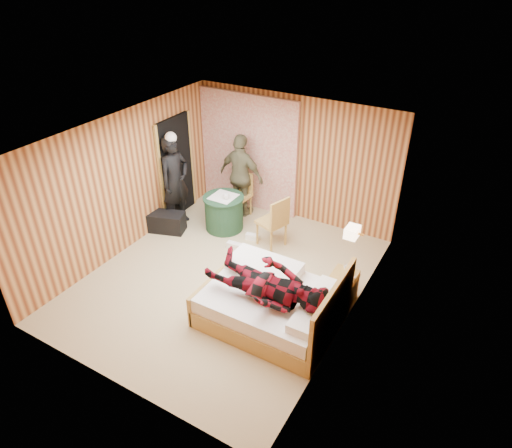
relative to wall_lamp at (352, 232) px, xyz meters
The scene contains 23 objects.
floor 2.36m from the wall_lamp, 166.83° to the right, with size 4.20×5.00×0.01m, color tan.
ceiling 2.31m from the wall_lamp, 166.83° to the right, with size 4.20×5.00×0.01m, color white.
wall_back 2.81m from the wall_lamp, 133.17° to the left, with size 4.20×0.02×2.50m, color tan.
wall_left 4.05m from the wall_lamp, behind, with size 0.02×5.00×2.50m, color tan.
wall_right 0.49m from the wall_lamp, 68.55° to the right, with size 0.02×5.00×2.50m, color tan.
curtain 3.53m from the wall_lamp, 145.89° to the left, with size 2.20×0.08×2.40m, color beige.
doorway 4.10m from the wall_lamp, 166.59° to the left, with size 0.06×0.90×2.05m, color black.
wall_lamp is the anchor object (origin of this frame).
bed 1.57m from the wall_lamp, 131.36° to the right, with size 1.95×1.49×1.02m.
nightstand 1.04m from the wall_lamp, 150.50° to the right, with size 0.39×0.53×0.51m.
round_table 3.12m from the wall_lamp, 162.41° to the left, with size 0.79×0.79×0.70m.
chair_far 3.31m from the wall_lamp, 151.55° to the left, with size 0.44×0.44×0.93m.
chair_near 1.99m from the wall_lamp, 153.95° to the left, with size 0.58×0.58×1.02m.
duffel_bag 3.92m from the wall_lamp, behind, with size 0.68×0.36×0.39m, color black.
sneaker_left 2.61m from the wall_lamp, 159.18° to the left, with size 0.26×0.10×0.11m, color white.
sneaker_right 2.62m from the wall_lamp, behind, with size 0.28×0.11×0.12m, color white.
woman_standing 3.85m from the wall_lamp, behind, with size 0.67×0.44×1.82m, color black.
man_at_table 3.27m from the wall_lamp, 151.14° to the left, with size 1.01×0.42×1.72m, color brown.
man_on_bed 1.41m from the wall_lamp, 124.42° to the right, with size 1.77×0.67×0.86m, color maroon.
book_lower 0.78m from the wall_lamp, 120.13° to the right, with size 0.17×0.22×0.02m, color white.
book_upper 0.76m from the wall_lamp, 120.13° to the right, with size 0.16×0.22×0.02m, color white.
cup_nightstand 0.75m from the wall_lamp, 112.26° to the left, with size 0.10×0.10×0.09m, color white.
cup_table 2.92m from the wall_lamp, 162.76° to the left, with size 0.12×0.12×0.10m, color white.
Camera 1 is at (3.48, -5.01, 4.81)m, focal length 32.00 mm.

